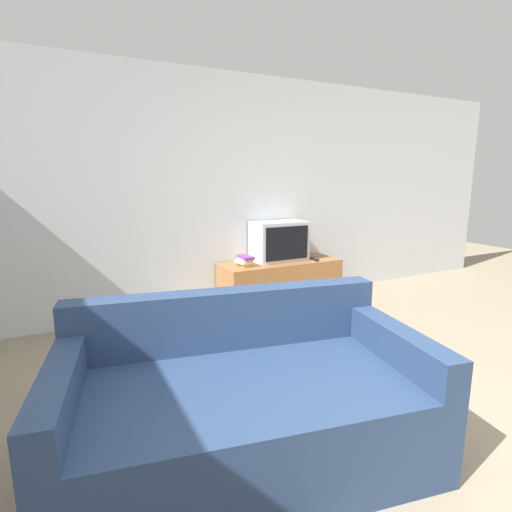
# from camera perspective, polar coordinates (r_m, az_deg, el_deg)

# --- Properties ---
(ground_plane) EXTENTS (14.00, 14.00, 0.00)m
(ground_plane) POSITION_cam_1_polar(r_m,az_deg,el_deg) (2.40, 21.47, -27.87)
(ground_plane) COLOR gray
(wall_back) EXTENTS (9.00, 0.06, 2.60)m
(wall_back) POSITION_cam_1_polar(r_m,az_deg,el_deg) (4.47, -7.71, 8.76)
(wall_back) COLOR silver
(wall_back) RESTS_ON ground_plane
(tv_stand) EXTENTS (1.42, 0.50, 0.52)m
(tv_stand) POSITION_cam_1_polar(r_m,az_deg,el_deg) (4.70, 3.51, -3.88)
(tv_stand) COLOR #9E6638
(tv_stand) RESTS_ON ground_plane
(television) EXTENTS (0.62, 0.37, 0.46)m
(television) POSITION_cam_1_polar(r_m,az_deg,el_deg) (4.66, 3.32, 2.15)
(television) COLOR silver
(television) RESTS_ON tv_stand
(couch) EXTENTS (2.02, 1.32, 0.83)m
(couch) POSITION_cam_1_polar(r_m,az_deg,el_deg) (2.27, -1.64, -20.70)
(couch) COLOR navy
(couch) RESTS_ON ground_plane
(book_stack) EXTENTS (0.16, 0.24, 0.12)m
(book_stack) POSITION_cam_1_polar(r_m,az_deg,el_deg) (4.39, -1.60, -0.65)
(book_stack) COLOR gold
(book_stack) RESTS_ON tv_stand
(remote_on_stand) EXTENTS (0.08, 0.16, 0.02)m
(remote_on_stand) POSITION_cam_1_polar(r_m,az_deg,el_deg) (4.75, 8.39, -0.45)
(remote_on_stand) COLOR black
(remote_on_stand) RESTS_ON tv_stand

